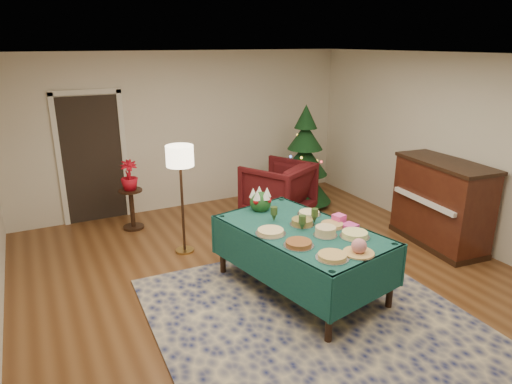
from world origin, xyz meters
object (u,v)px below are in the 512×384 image
side_table (132,210)px  piano (441,204)px  armchair (278,187)px  christmas_tree (304,161)px  floor_lamp (180,163)px  gift_box (339,219)px  potted_plant (130,182)px  buffet_table (302,241)px

side_table → piano: bearing=-34.1°
armchair → christmas_tree: (0.66, 0.22, 0.31)m
floor_lamp → side_table: bearing=111.1°
armchair → piano: piano is taller
armchair → side_table: size_ratio=1.57×
armchair → christmas_tree: christmas_tree is taller
floor_lamp → piano: floor_lamp is taller
gift_box → floor_lamp: bearing=129.7°
piano → gift_box: bearing=-173.1°
armchair → side_table: bearing=-40.4°
gift_box → christmas_tree: (1.16, 2.55, -0.02)m
armchair → side_table: armchair is taller
gift_box → piano: 2.04m
floor_lamp → piano: size_ratio=1.02×
armchair → floor_lamp: size_ratio=0.66×
gift_box → potted_plant: potted_plant is taller
floor_lamp → potted_plant: size_ratio=3.29×
potted_plant → christmas_tree: 3.02m
buffet_table → side_table: (-1.36, 2.82, -0.32)m
christmas_tree → piano: size_ratio=1.21×
gift_box → side_table: gift_box is taller
floor_lamp → side_table: (-0.46, 1.18, -0.99)m
buffet_table → gift_box: (0.49, -0.04, 0.21)m
potted_plant → christmas_tree: bearing=-5.8°
floor_lamp → side_table: size_ratio=2.38×
buffet_table → side_table: bearing=115.7°
gift_box → side_table: 3.44m
piano → floor_lamp: bearing=157.2°
armchair → floor_lamp: floor_lamp is taller
gift_box → christmas_tree: christmas_tree is taller
floor_lamp → christmas_tree: size_ratio=0.84×
buffet_table → potted_plant: (-1.36, 2.82, 0.15)m
buffet_table → piano: bearing=4.7°
floor_lamp → buffet_table: bearing=-61.2°
armchair → buffet_table: bearing=39.0°
christmas_tree → piano: 2.46m
gift_box → christmas_tree: size_ratio=0.07×
floor_lamp → side_table: floor_lamp is taller
potted_plant → christmas_tree: size_ratio=0.26×
gift_box → buffet_table: bearing=175.2°
potted_plant → christmas_tree: (3.00, -0.31, 0.04)m
gift_box → armchair: (0.50, 2.33, -0.33)m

